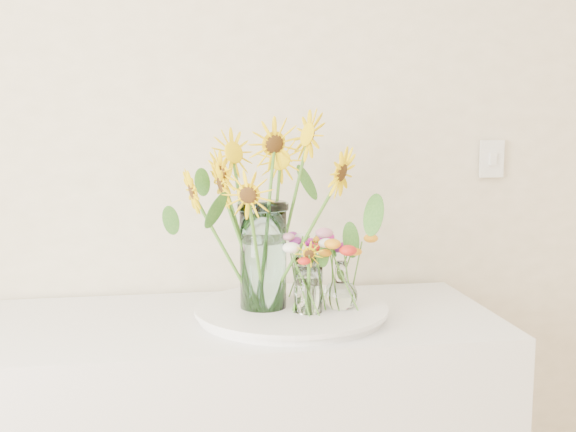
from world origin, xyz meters
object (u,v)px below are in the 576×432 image
Objects in this scene: mason_jar at (263,256)px; small_vase_a at (308,290)px; small_vase_c at (306,278)px; small_vase_b at (341,285)px; tray at (291,313)px.

mason_jar reaches higher than small_vase_a.
mason_jar is 0.17m from small_vase_c.
small_vase_b reaches higher than small_vase_c.
small_vase_a is 1.02× the size of small_vase_c.
tray is 3.99× the size of small_vase_c.
mason_jar reaches higher than small_vase_b.
mason_jar is 2.21× the size of small_vase_b.
mason_jar is 0.22m from small_vase_b.
small_vase_c is at bearing 28.24° from mason_jar.
small_vase_b is at bearing -56.89° from small_vase_c.
tray is 3.78× the size of small_vase_b.
mason_jar is 0.15m from small_vase_a.
small_vase_a is 0.97× the size of small_vase_b.
small_vase_a is at bearing -31.05° from mason_jar.
small_vase_c is at bearing 123.11° from small_vase_b.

